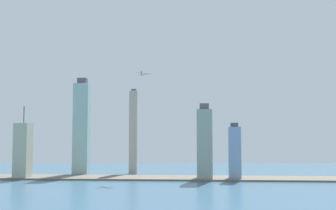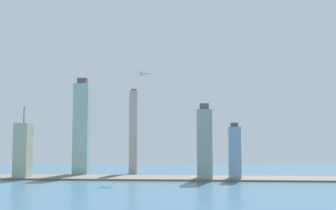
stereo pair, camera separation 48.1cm
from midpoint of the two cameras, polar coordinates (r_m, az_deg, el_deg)
waterfront_pier at (r=662.33m, az=2.57°, el=-10.62°), size 957.54×65.42×2.95m
skyscraper_0 at (r=736.85m, az=-12.50°, el=-3.30°), size 27.79×24.13×178.48m
skyscraper_1 at (r=751.53m, az=-5.06°, el=-3.90°), size 15.25×18.58×161.58m
skyscraper_3 at (r=651.92m, az=9.69°, el=-6.86°), size 20.15×12.36×93.40m
skyscraper_5 at (r=643.97m, az=5.33°, el=-5.62°), size 24.95×24.80×125.01m
skyscraper_6 at (r=703.73m, az=-20.45°, el=-6.29°), size 23.50×27.11×121.87m
airplane at (r=680.88m, az=-3.35°, el=4.55°), size 25.87×27.14×7.91m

